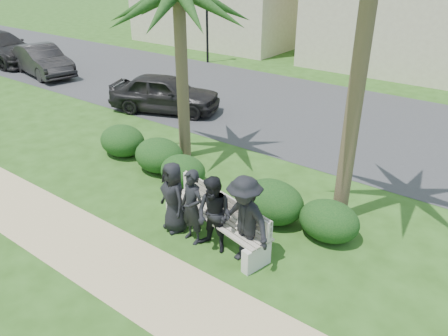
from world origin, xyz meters
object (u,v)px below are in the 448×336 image
Objects in this scene: car_a at (165,93)px; man_c at (214,215)px; man_d at (244,221)px; car_b at (42,60)px; street_lamp at (207,3)px; man_b at (192,207)px; park_bench at (216,220)px; man_a at (173,197)px.

man_c is at bearing -151.87° from car_a.
car_b is at bearing 168.56° from man_d.
street_lamp is 1.03× the size of car_b.
street_lamp is 2.75× the size of man_c.
man_d reaches higher than man_b.
park_bench is 1.55× the size of man_d.
man_d is 16.25m from car_b.
man_d reaches higher than man_a.
man_a reaches higher than park_bench.
park_bench is at bearing 37.03° from man_a.
street_lamp is at bearing 140.10° from man_d.
man_c is (0.23, -0.33, 0.37)m from park_bench.
car_b is at bearing 158.29° from man_c.
man_d is at bearing 18.91° from man_a.
man_a is 0.37× the size of car_b.
man_b is 1.18m from man_d.
car_b is (-4.46, -6.65, -2.26)m from street_lamp.
park_bench is at bearing 124.06° from man_c.
man_d is at bearing -48.71° from street_lamp.
man_a is 0.58m from man_b.
man_b is 0.88× the size of man_d.
street_lamp is at bearing 142.18° from park_bench.
car_b is at bearing 175.91° from man_a.
park_bench is 0.66× the size of car_b.
man_c is at bearing -42.85° from park_bench.
man_b is 0.38× the size of car_b.
man_c reaches higher than car_b.
man_c is at bearing -100.57° from car_b.
man_a is 0.97× the size of man_b.
car_a is (-5.97, 5.42, -0.11)m from man_b.
man_a reaches higher than car_b.
street_lamp is 2.42× the size of man_d.
street_lamp reaches higher than car_b.
man_c is 0.88× the size of man_d.
street_lamp is 16.47m from man_d.
park_bench is 15.33m from car_b.
man_b reaches higher than car_b.
man_d reaches higher than park_bench.
man_c is (10.13, -12.33, -2.16)m from street_lamp.
man_a is at bearing -170.84° from man_d.
street_lamp is 1.57× the size of park_bench.
car_a is at bearing -62.29° from street_lamp.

